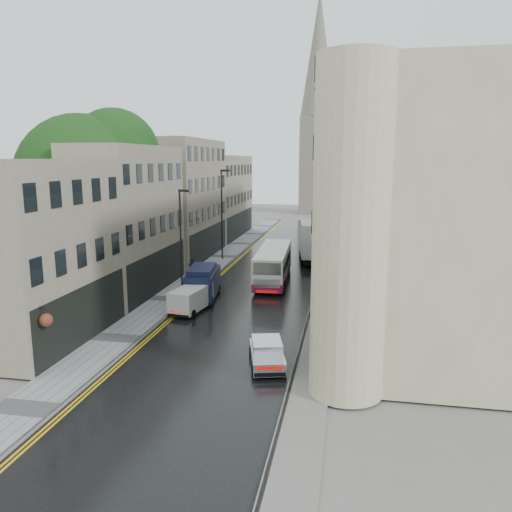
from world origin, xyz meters
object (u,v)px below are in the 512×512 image
(white_lorry, at_px, (302,245))
(navy_van, at_px, (186,287))
(cream_bus, at_px, (256,272))
(silver_hatchback, at_px, (254,363))
(pedestrian, at_px, (192,269))
(lamp_post_near, at_px, (181,244))
(white_van, at_px, (172,303))
(tree_far, at_px, (155,199))
(tree_near, at_px, (84,203))
(lamp_post_far, at_px, (222,215))

(white_lorry, xyz_separation_m, navy_van, (-6.76, -14.85, -0.78))
(cream_bus, xyz_separation_m, white_lorry, (2.68, 9.60, 0.64))
(cream_bus, distance_m, navy_van, 6.65)
(silver_hatchback, distance_m, pedestrian, 19.44)
(lamp_post_near, bearing_deg, navy_van, -39.50)
(white_van, bearing_deg, tree_far, 122.80)
(tree_near, height_order, lamp_post_near, tree_near)
(tree_near, distance_m, white_van, 11.09)
(tree_far, xyz_separation_m, white_van, (7.90, -17.35, -5.35))
(tree_near, relative_size, lamp_post_near, 1.77)
(lamp_post_near, bearing_deg, pedestrian, 122.79)
(cream_bus, height_order, lamp_post_near, lamp_post_near)
(white_lorry, bearing_deg, pedestrian, -143.38)
(tree_near, xyz_separation_m, lamp_post_far, (6.78, 14.47, -2.34))
(cream_bus, relative_size, white_van, 2.70)
(white_lorry, relative_size, silver_hatchback, 2.19)
(white_van, xyz_separation_m, lamp_post_near, (-0.77, 4.37, 3.17))
(pedestrian, xyz_separation_m, lamp_post_near, (0.79, -4.93, 2.97))
(navy_van, distance_m, lamp_post_near, 3.37)
(white_van, bearing_deg, lamp_post_far, 102.64)
(cream_bus, xyz_separation_m, pedestrian, (-5.73, 1.39, -0.34))
(tree_near, distance_m, tree_far, 13.02)
(tree_near, distance_m, lamp_post_far, 16.15)
(tree_near, xyz_separation_m, navy_van, (8.29, -1.70, -5.66))
(pedestrian, bearing_deg, navy_van, 91.40)
(cream_bus, relative_size, lamp_post_far, 1.14)
(silver_hatchback, bearing_deg, lamp_post_far, 93.43)
(white_lorry, height_order, pedestrian, white_lorry)
(silver_hatchback, xyz_separation_m, pedestrian, (-8.60, 17.43, 0.39))
(tree_far, height_order, navy_van, tree_far)
(cream_bus, relative_size, silver_hatchback, 2.89)
(lamp_post_far, bearing_deg, white_van, -71.15)
(tree_far, relative_size, pedestrian, 6.51)
(silver_hatchback, relative_size, white_van, 0.93)
(cream_bus, xyz_separation_m, lamp_post_far, (-5.60, 10.92, 3.19))
(tree_near, bearing_deg, white_lorry, 41.14)
(tree_far, height_order, silver_hatchback, tree_far)
(silver_hatchback, height_order, lamp_post_near, lamp_post_near)
(white_van, bearing_deg, silver_hatchback, -40.81)
(pedestrian, distance_m, lamp_post_near, 5.81)
(pedestrian, xyz_separation_m, lamp_post_far, (0.14, 9.53, 3.53))
(lamp_post_near, bearing_deg, lamp_post_far, 116.30)
(white_lorry, distance_m, navy_van, 16.34)
(tree_near, xyz_separation_m, white_van, (8.20, -4.35, -6.07))
(white_van, distance_m, lamp_post_near, 5.45)
(white_van, distance_m, navy_van, 2.69)
(lamp_post_far, bearing_deg, tree_far, -152.65)
(cream_bus, distance_m, lamp_post_far, 12.68)
(cream_bus, height_order, silver_hatchback, cream_bus)
(tree_near, distance_m, white_lorry, 20.58)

